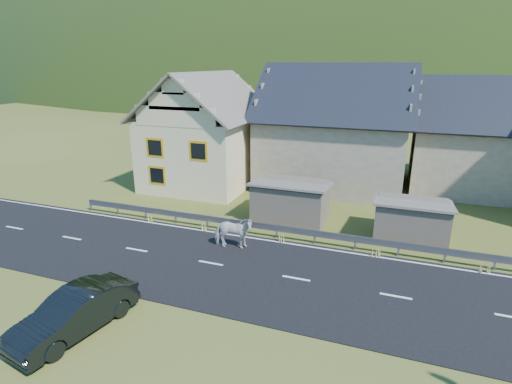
% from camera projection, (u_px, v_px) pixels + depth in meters
% --- Properties ---
extents(ground, '(160.00, 160.00, 0.00)m').
position_uv_depth(ground, '(296.00, 279.00, 16.86)').
color(ground, '#404816').
rests_on(ground, ground).
extents(road, '(60.00, 7.00, 0.04)m').
position_uv_depth(road, '(296.00, 279.00, 16.86)').
color(road, black).
rests_on(road, ground).
extents(lane_markings, '(60.00, 6.60, 0.01)m').
position_uv_depth(lane_markings, '(296.00, 278.00, 16.85)').
color(lane_markings, silver).
rests_on(lane_markings, road).
extents(guardrail, '(28.10, 0.09, 0.75)m').
position_uv_depth(guardrail, '(315.00, 234.00, 19.98)').
color(guardrail, '#93969B').
rests_on(guardrail, ground).
extents(shed_left, '(4.30, 3.30, 2.40)m').
position_uv_depth(shed_left, '(291.00, 202.00, 22.99)').
color(shed_left, '#6D6154').
rests_on(shed_left, ground).
extents(shed_right, '(3.80, 2.90, 2.20)m').
position_uv_depth(shed_right, '(411.00, 221.00, 20.47)').
color(shed_right, '#6D6154').
rests_on(shed_right, ground).
extents(house_cream, '(7.80, 9.80, 8.30)m').
position_uv_depth(house_cream, '(207.00, 125.00, 29.49)').
color(house_cream, beige).
rests_on(house_cream, ground).
extents(house_stone_a, '(10.80, 9.80, 8.90)m').
position_uv_depth(house_stone_a, '(336.00, 122.00, 29.18)').
color(house_stone_a, tan).
rests_on(house_stone_a, ground).
extents(house_stone_b, '(9.80, 8.80, 8.10)m').
position_uv_depth(house_stone_b, '(484.00, 130.00, 27.86)').
color(house_stone_b, tan).
rests_on(house_stone_b, ground).
extents(mountain, '(440.00, 280.00, 260.00)m').
position_uv_depth(mountain, '(403.00, 129.00, 182.48)').
color(mountain, '#273E13').
rests_on(mountain, ground).
extents(conifer_patch, '(76.00, 50.00, 28.00)m').
position_uv_depth(conifer_patch, '(218.00, 72.00, 131.22)').
color(conifer_patch, black).
rests_on(conifer_patch, ground).
extents(horse, '(1.24, 2.09, 1.65)m').
position_uv_depth(horse, '(233.00, 232.00, 19.38)').
color(horse, beige).
rests_on(horse, road).
extents(car, '(2.32, 4.59, 1.44)m').
position_uv_depth(car, '(75.00, 313.00, 13.40)').
color(car, black).
rests_on(car, ground).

